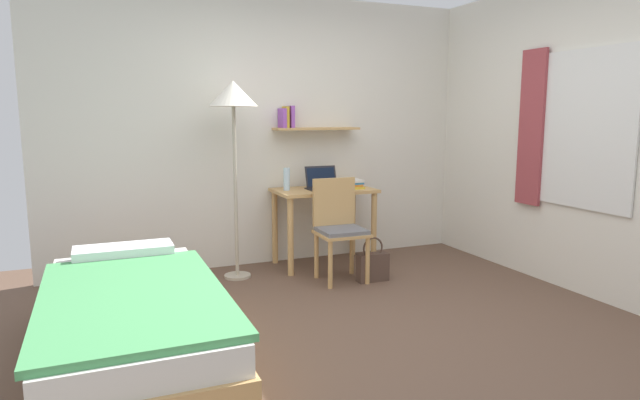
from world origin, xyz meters
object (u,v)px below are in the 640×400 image
bed (133,325)px  laptop (323,183)px  water_bottle (287,179)px  handbag (373,266)px  desk_chair (339,225)px  book_stack (353,184)px  standing_lamp (233,103)px  desk (324,204)px

bed → laptop: (1.88, 1.57, 0.57)m
water_bottle → handbag: bearing=-52.8°
desk_chair → book_stack: size_ratio=4.24×
standing_lamp → book_stack: bearing=2.2°
bed → handbag: 2.26m
desk_chair → water_bottle: (-0.30, 0.55, 0.37)m
desk → standing_lamp: size_ratio=0.54×
desk → book_stack: (0.29, -0.05, 0.19)m
desk → handbag: size_ratio=2.39×
book_stack → handbag: book_stack is taller
standing_lamp → handbag: (1.09, -0.58, -1.43)m
bed → book_stack: size_ratio=9.59×
water_bottle → book_stack: bearing=-9.0°
book_stack → handbag: bearing=-99.1°
handbag → water_bottle: bearing=127.2°
laptop → book_stack: size_ratio=1.52×
desk_chair → handbag: (0.25, -0.18, -0.35)m
water_bottle → book_stack: water_bottle is taller
bed → water_bottle: bearing=46.6°
desk → desk_chair: desk_chair is taller
handbag → laptop: bearing=106.0°
desk_chair → handbag: desk_chair is taller
bed → book_stack: bearing=34.8°
standing_lamp → laptop: bearing=6.7°
book_stack → water_bottle: bearing=171.0°
bed → handbag: size_ratio=5.11×
standing_lamp → water_bottle: (0.53, 0.15, -0.70)m
desk_chair → book_stack: 0.64m
desk → book_stack: bearing=-10.8°
water_bottle → handbag: size_ratio=0.54×
bed → laptop: 2.52m
laptop → handbag: laptop is taller
desk → water_bottle: bearing=172.4°
book_stack → bed: bearing=-145.2°
laptop → water_bottle: (-0.35, 0.04, 0.05)m
desk_chair → standing_lamp: size_ratio=0.51×
bed → desk: desk is taller
standing_lamp → handbag: bearing=-27.9°
book_stack → laptop: bearing=168.5°
desk_chair → handbag: 0.47m
bed → desk: bearing=39.7°
desk → water_bottle: size_ratio=4.43×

